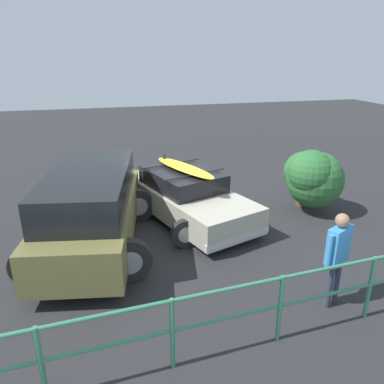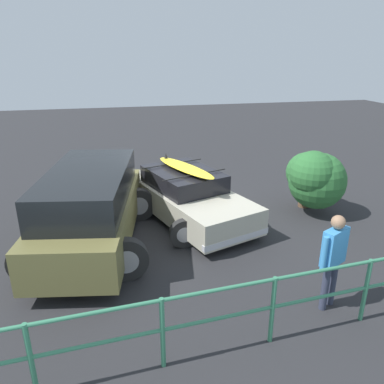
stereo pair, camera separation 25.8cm
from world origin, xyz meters
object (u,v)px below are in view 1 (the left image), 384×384
object	(u,v)px
suv_car	(92,209)
person_bystander	(338,252)
sedan_car	(185,195)
bush_near_left	(313,176)

from	to	relation	value
suv_car	person_bystander	size ratio (longest dim) A/B	2.85
sedan_car	suv_car	size ratio (longest dim) A/B	0.95
suv_car	sedan_car	bearing A→B (deg)	-155.59
sedan_car	person_bystander	distance (m)	4.57
sedan_car	bush_near_left	world-z (taller)	bush_near_left
suv_car	person_bystander	world-z (taller)	suv_car
sedan_car	suv_car	distance (m)	2.65
sedan_car	person_bystander	size ratio (longest dim) A/B	2.72
suv_car	person_bystander	xyz separation A→B (m)	(-3.99, 3.18, 0.09)
bush_near_left	person_bystander	bearing A→B (deg)	63.93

